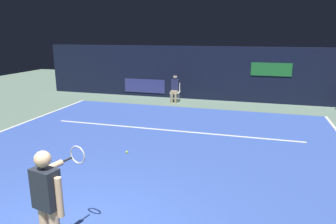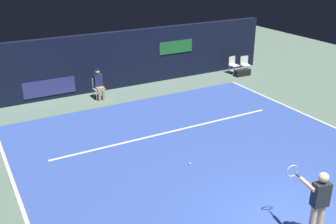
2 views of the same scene
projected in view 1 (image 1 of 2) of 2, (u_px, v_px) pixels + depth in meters
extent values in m
plane|color=slate|center=(153.00, 150.00, 8.67)|extent=(32.97, 32.97, 0.00)
cube|color=#3856B2|center=(153.00, 150.00, 8.67)|extent=(10.94, 10.57, 0.01)
cube|color=white|center=(170.00, 130.00, 10.38)|extent=(8.53, 0.10, 0.01)
cube|color=black|center=(200.00, 73.00, 15.18)|extent=(16.53, 0.30, 2.60)
cube|color=navy|center=(145.00, 86.00, 15.99)|extent=(2.20, 0.04, 0.70)
cube|color=#1E6B2D|center=(271.00, 69.00, 14.07)|extent=(1.80, 0.04, 0.60)
cube|color=#1E232D|center=(46.00, 188.00, 4.07)|extent=(0.40, 0.29, 0.56)
sphere|color=#DBAD89|center=(43.00, 159.00, 3.97)|extent=(0.22, 0.22, 0.22)
cylinder|color=#DBAD89|center=(48.00, 169.00, 4.31)|extent=(0.20, 0.51, 0.09)
cylinder|color=#DBAD89|center=(59.00, 197.00, 4.01)|extent=(0.09, 0.09, 0.56)
cylinder|color=black|center=(64.00, 161.00, 4.57)|extent=(0.10, 0.30, 0.03)
torus|color=#B2B2B7|center=(78.00, 155.00, 4.81)|extent=(0.30, 0.09, 0.30)
cube|color=white|center=(175.00, 93.00, 14.67)|extent=(0.45, 0.41, 0.04)
cube|color=white|center=(176.00, 87.00, 14.80)|extent=(0.42, 0.04, 0.42)
cylinder|color=#B2B2B7|center=(170.00, 98.00, 14.61)|extent=(0.03, 0.03, 0.46)
cylinder|color=#B2B2B7|center=(178.00, 98.00, 14.52)|extent=(0.03, 0.03, 0.46)
cylinder|color=#B2B2B7|center=(172.00, 96.00, 14.93)|extent=(0.03, 0.03, 0.46)
cylinder|color=#B2B2B7|center=(179.00, 97.00, 14.84)|extent=(0.03, 0.03, 0.46)
cube|color=tan|center=(175.00, 92.00, 14.58)|extent=(0.33, 0.41, 0.14)
cylinder|color=tan|center=(172.00, 98.00, 14.50)|extent=(0.11, 0.11, 0.46)
cylinder|color=tan|center=(176.00, 98.00, 14.46)|extent=(0.11, 0.11, 0.46)
cube|color=#23284C|center=(175.00, 85.00, 14.62)|extent=(0.35, 0.23, 0.52)
sphere|color=#DBAD89|center=(175.00, 77.00, 14.52)|extent=(0.20, 0.20, 0.20)
cylinder|color=#141933|center=(175.00, 75.00, 14.50)|extent=(0.19, 0.19, 0.04)
sphere|color=#CCE033|center=(127.00, 152.00, 8.40)|extent=(0.07, 0.07, 0.07)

